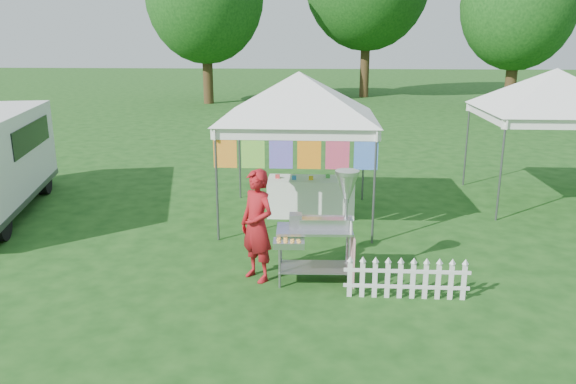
{
  "coord_description": "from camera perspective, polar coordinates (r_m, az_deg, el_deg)",
  "views": [
    {
      "loc": [
        0.49,
        -7.66,
        3.65
      ],
      "look_at": [
        -0.09,
        1.52,
        1.1
      ],
      "focal_mm": 35.0,
      "sensor_mm": 36.0,
      "label": 1
    }
  ],
  "objects": [
    {
      "name": "tree_right",
      "position": [
        31.18,
        22.4,
        17.21
      ],
      "size": [
        5.6,
        5.6,
        8.42
      ],
      "color": "#3C2B15",
      "rests_on": "ground"
    },
    {
      "name": "display_table",
      "position": [
        11.82,
        2.34,
        -0.48
      ],
      "size": [
        1.8,
        0.7,
        0.8
      ],
      "primitive_type": "cube",
      "color": "white",
      "rests_on": "ground"
    },
    {
      "name": "picket_fence",
      "position": [
        8.31,
        11.94,
        -8.73
      ],
      "size": [
        1.8,
        0.03,
        0.56
      ],
      "rotation": [
        0.0,
        0.0,
        -0.0
      ],
      "color": "silver",
      "rests_on": "ground"
    },
    {
      "name": "donut_cart",
      "position": [
        8.42,
        3.98,
        -2.68
      ],
      "size": [
        1.25,
        0.91,
        1.75
      ],
      "rotation": [
        0.0,
        0.0,
        0.04
      ],
      "color": "gray",
      "rests_on": "ground"
    },
    {
      "name": "vendor",
      "position": [
        8.57,
        -3.16,
        -3.43
      ],
      "size": [
        0.75,
        0.74,
        1.75
      ],
      "primitive_type": "imported",
      "rotation": [
        0.0,
        0.0,
        -0.73
      ],
      "color": "maroon",
      "rests_on": "ground"
    },
    {
      "name": "canopy_right",
      "position": [
        13.63,
        25.7,
        11.24
      ],
      "size": [
        4.24,
        4.24,
        3.45
      ],
      "color": "#59595E",
      "rests_on": "ground"
    },
    {
      "name": "canopy_main",
      "position": [
        11.18,
        1.11,
        12.09
      ],
      "size": [
        4.24,
        4.24,
        3.45
      ],
      "color": "#59595E",
      "rests_on": "ground"
    },
    {
      "name": "ground",
      "position": [
        8.5,
        -0.04,
        -9.95
      ],
      "size": [
        120.0,
        120.0,
        0.0
      ],
      "primitive_type": "plane",
      "color": "#153F12",
      "rests_on": "ground"
    }
  ]
}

